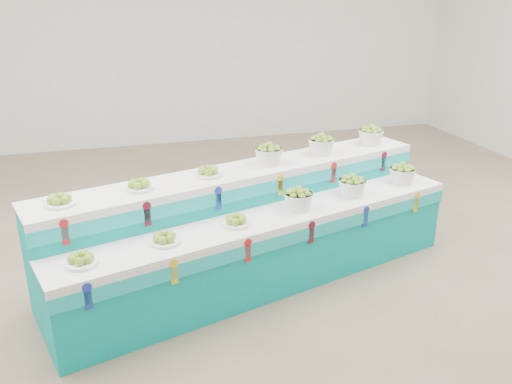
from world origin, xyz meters
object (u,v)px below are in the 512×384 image
display_stand (256,228)px  plate_upper_mid (139,184)px  basket_upper_right (371,135)px  basket_lower_left (298,199)px

display_stand → plate_upper_mid: bearing=166.3°
basket_upper_right → basket_lower_left: bearing=-143.5°
basket_lower_left → basket_upper_right: 1.46m
basket_lower_left → plate_upper_mid: 1.43m
plate_upper_mid → basket_upper_right: (2.56, 0.74, 0.05)m
display_stand → plate_upper_mid: plate_upper_mid is taller
basket_lower_left → basket_upper_right: basket_upper_right is taller
display_stand → basket_upper_right: basket_upper_right is taller
display_stand → plate_upper_mid: (-1.05, -0.05, 0.56)m
basket_lower_left → display_stand: bearing=156.8°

